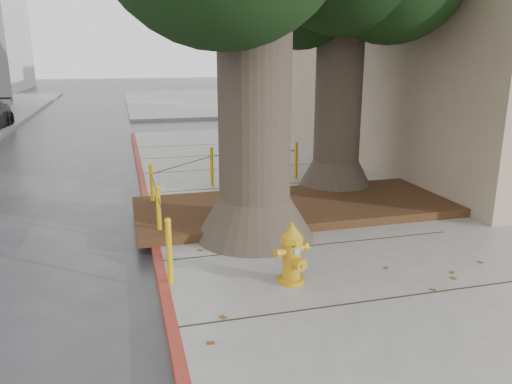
{
  "coord_description": "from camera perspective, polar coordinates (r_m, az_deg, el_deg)",
  "views": [
    {
      "loc": [
        -2.4,
        -5.19,
        3.18
      ],
      "look_at": [
        -0.43,
        2.12,
        1.1
      ],
      "focal_mm": 35.0,
      "sensor_mm": 36.0,
      "label": 1
    }
  ],
  "objects": [
    {
      "name": "building_side_white",
      "position": [
        36.24,
        16.15,
        16.88
      ],
      "size": [
        10.0,
        10.0,
        9.0
      ],
      "primitive_type": "cube",
      "color": "silver",
      "rests_on": "ground"
    },
    {
      "name": "curb_red",
      "position": [
        8.3,
        -11.28,
        -6.92
      ],
      "size": [
        0.14,
        26.0,
        0.16
      ],
      "primitive_type": "cube",
      "color": "maroon",
      "rests_on": "ground"
    },
    {
      "name": "building_side_grey",
      "position": [
        44.57,
        19.13,
        18.2
      ],
      "size": [
        12.0,
        14.0,
        12.0
      ],
      "primitive_type": "cube",
      "color": "slate",
      "rests_on": "ground"
    },
    {
      "name": "sidewalk_far",
      "position": [
        36.31,
        -1.69,
        10.46
      ],
      "size": [
        16.0,
        20.0,
        0.15
      ],
      "primitive_type": "cube",
      "color": "slate",
      "rests_on": "ground"
    },
    {
      "name": "car_silver",
      "position": [
        26.11,
        1.23,
        9.8
      ],
      "size": [
        3.97,
        1.97,
        1.3
      ],
      "primitive_type": "imported",
      "rotation": [
        0.0,
        0.0,
        1.45
      ],
      "color": "#9E9FA3",
      "rests_on": "ground"
    },
    {
      "name": "bollard_ring",
      "position": [
        10.01,
        -5.77,
        0.72
      ],
      "size": [
        3.79,
        5.39,
        0.95
      ],
      "color": "#D19C0B",
      "rests_on": "sidewalk_main"
    },
    {
      "name": "ground",
      "position": [
        6.55,
        8.78,
        -13.91
      ],
      "size": [
        140.0,
        140.0,
        0.0
      ],
      "primitive_type": "plane",
      "color": "#28282B",
      "rests_on": "ground"
    },
    {
      "name": "fire_hydrant",
      "position": [
        6.85,
        4.11,
        -7.04
      ],
      "size": [
        0.46,
        0.45,
        0.87
      ],
      "rotation": [
        0.0,
        0.0,
        0.28
      ],
      "color": "#C78E14",
      "rests_on": "sidewalk_main"
    },
    {
      "name": "planter_bed",
      "position": [
        10.11,
        4.67,
        -1.65
      ],
      "size": [
        6.4,
        2.6,
        0.16
      ],
      "primitive_type": "cube",
      "color": "black",
      "rests_on": "sidewalk_main"
    },
    {
      "name": "car_red",
      "position": [
        27.35,
        16.24,
        9.39
      ],
      "size": [
        3.78,
        1.36,
        1.24
      ],
      "primitive_type": "imported",
      "rotation": [
        0.0,
        0.0,
        1.58
      ],
      "color": "maroon",
      "rests_on": "ground"
    }
  ]
}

